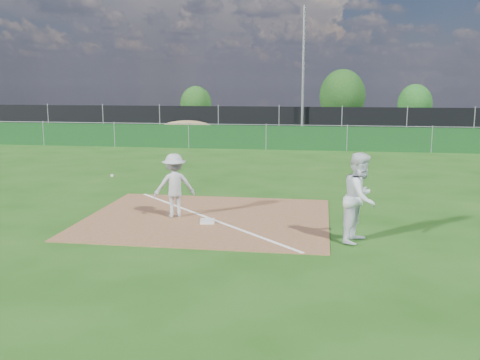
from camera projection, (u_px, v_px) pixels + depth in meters
The scene contains 17 objects.
ground at pixel (253, 164), 22.09m from camera, with size 90.00×90.00×0.00m, color #1A480F.
infield_dirt at pixel (207, 218), 13.34m from camera, with size 6.00×5.00×0.02m, color brown.
foul_line at pixel (207, 217), 13.34m from camera, with size 0.08×7.00×0.01m, color white.
green_fence at pixel (266, 138), 26.85m from camera, with size 44.00×0.05×1.20m, color #0F3A15.
dirt_mound at pixel (187, 131), 31.00m from camera, with size 3.38×2.60×1.17m, color olive.
black_fence at pixel (279, 121), 34.57m from camera, with size 46.00×0.04×1.80m, color black.
parking_lot at pixel (284, 128), 39.59m from camera, with size 46.00×9.00×0.01m, color black.
light_pole at pixel (303, 72), 33.49m from camera, with size 0.16×0.16×8.00m, color slate.
first_base at pixel (207, 221), 12.86m from camera, with size 0.34×0.34×0.07m, color silver.
play_at_first at pixel (174, 185), 13.32m from camera, with size 2.33×0.96×1.59m.
runner at pixel (360, 198), 11.24m from camera, with size 0.93×0.73×1.92m, color silver.
car_left at pixel (226, 117), 40.30m from camera, with size 1.70×4.22×1.44m, color #9FA1A6.
car_mid at pixel (280, 119), 38.27m from camera, with size 1.49×4.27×1.41m, color black.
car_right at pixel (383, 122), 37.06m from camera, with size 1.66×4.08×1.18m, color black.
tree_left at pixel (196, 104), 44.36m from camera, with size 2.57×2.57×3.05m.
tree_mid at pixel (342, 96), 43.70m from camera, with size 3.71×3.71×4.40m.
tree_right at pixel (415, 104), 42.78m from camera, with size 2.70×2.70×3.21m.
Camera 1 is at (2.77, -11.68, 3.36)m, focal length 40.00 mm.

